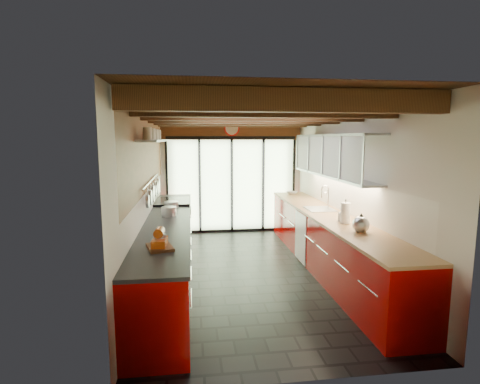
{
  "coord_description": "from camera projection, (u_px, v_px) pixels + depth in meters",
  "views": [
    {
      "loc": [
        -0.91,
        -5.69,
        2.13
      ],
      "look_at": [
        -0.11,
        0.4,
        1.25
      ],
      "focal_mm": 28.0,
      "sensor_mm": 36.0,
      "label": 1
    }
  ],
  "objects": [
    {
      "name": "left_wall_fixtures",
      "position": [
        155.0,
        160.0,
        5.81
      ],
      "size": [
        0.28,
        2.6,
        0.96
      ],
      "color": "silver",
      "rests_on": "ground"
    },
    {
      "name": "paper_towel",
      "position": [
        345.0,
        213.0,
        5.35
      ],
      "size": [
        0.16,
        0.16,
        0.36
      ],
      "color": "white",
      "rests_on": "right_counter"
    },
    {
      "name": "ground",
      "position": [
        250.0,
        272.0,
        6.0
      ],
      "size": [
        5.5,
        5.5,
        0.0
      ],
      "primitive_type": "plane",
      "color": "black",
      "rests_on": "ground"
    },
    {
      "name": "stand_mixer",
      "position": [
        160.0,
        240.0,
        4.14
      ],
      "size": [
        0.17,
        0.28,
        0.24
      ],
      "color": "#CA4810",
      "rests_on": "left_counter"
    },
    {
      "name": "room_shell",
      "position": [
        251.0,
        170.0,
        5.77
      ],
      "size": [
        5.5,
        5.5,
        5.5
      ],
      "color": "silver",
      "rests_on": "ground"
    },
    {
      "name": "pot_large",
      "position": [
        169.0,
        211.0,
        5.87
      ],
      "size": [
        0.29,
        0.29,
        0.15
      ],
      "primitive_type": "cylinder",
      "rotation": [
        0.0,
        0.0,
        0.33
      ],
      "color": "silver",
      "rests_on": "left_counter"
    },
    {
      "name": "ceiling_beams",
      "position": [
        247.0,
        118.0,
        6.02
      ],
      "size": [
        3.14,
        5.06,
        4.9
      ],
      "color": "#593316",
      "rests_on": "ground"
    },
    {
      "name": "bowl",
      "position": [
        292.0,
        193.0,
        8.19
      ],
      "size": [
        0.26,
        0.26,
        0.06
      ],
      "primitive_type": "imported",
      "rotation": [
        0.0,
        0.0,
        -0.11
      ],
      "color": "silver",
      "rests_on": "right_counter"
    },
    {
      "name": "pot_small",
      "position": [
        171.0,
        204.0,
        6.66
      ],
      "size": [
        0.31,
        0.31,
        0.1
      ],
      "primitive_type": "cylinder",
      "rotation": [
        0.0,
        0.0,
        -0.25
      ],
      "color": "silver",
      "rests_on": "left_counter"
    },
    {
      "name": "cutting_board",
      "position": [
        160.0,
        247.0,
        4.15
      ],
      "size": [
        0.34,
        0.41,
        0.03
      ],
      "primitive_type": "cube",
      "rotation": [
        0.0,
        0.0,
        0.27
      ],
      "color": "brown",
      "rests_on": "left_counter"
    },
    {
      "name": "soap_bottle",
      "position": [
        341.0,
        215.0,
        5.49
      ],
      "size": [
        0.11,
        0.11,
        0.2
      ],
      "primitive_type": "imported",
      "rotation": [
        0.0,
        0.0,
        -0.23
      ],
      "color": "silver",
      "rests_on": "right_counter"
    },
    {
      "name": "sink_assembly",
      "position": [
        321.0,
        207.0,
        6.42
      ],
      "size": [
        0.45,
        0.52,
        0.43
      ],
      "color": "silver",
      "rests_on": "right_counter"
    },
    {
      "name": "kettle",
      "position": [
        361.0,
        223.0,
        4.86
      ],
      "size": [
        0.24,
        0.29,
        0.26
      ],
      "color": "silver",
      "rests_on": "right_counter"
    },
    {
      "name": "right_counter",
      "position": [
        327.0,
        242.0,
        6.1
      ],
      "size": [
        0.68,
        5.0,
        0.92
      ],
      "color": "#9A0200",
      "rests_on": "ground"
    },
    {
      "name": "left_counter",
      "position": [
        169.0,
        248.0,
        5.77
      ],
      "size": [
        0.68,
        5.0,
        0.92
      ],
      "color": "#9A0200",
      "rests_on": "ground"
    },
    {
      "name": "glass_door",
      "position": [
        232.0,
        160.0,
        8.41
      ],
      "size": [
        2.95,
        0.1,
        2.9
      ],
      "color": "#C6EAAD",
      "rests_on": "ground"
    },
    {
      "name": "upper_cabinets_right",
      "position": [
        333.0,
        155.0,
        6.22
      ],
      "size": [
        0.34,
        3.0,
        3.0
      ],
      "color": "silver",
      "rests_on": "ground"
    },
    {
      "name": "range_stove",
      "position": [
        173.0,
        225.0,
        7.2
      ],
      "size": [
        0.66,
        0.9,
        0.97
      ],
      "color": "silver",
      "rests_on": "ground"
    }
  ]
}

